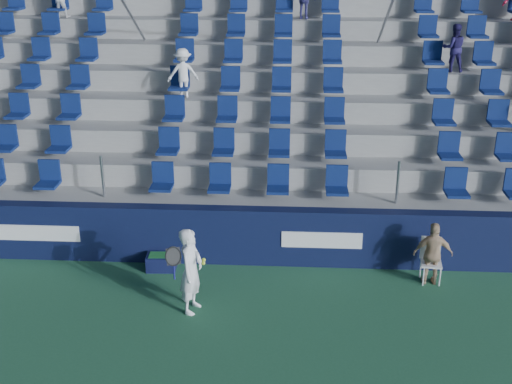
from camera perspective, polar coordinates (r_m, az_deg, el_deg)
ground at (r=10.60m, az=-2.00°, el=-14.29°), size 70.00×70.00×0.00m
sponsor_wall at (r=12.99m, az=-0.78°, el=-3.91°), size 24.00×0.32×1.20m
grandstand at (r=17.28m, az=0.37°, el=8.12°), size 24.00×8.17×6.63m
tennis_player at (r=11.35m, az=-5.80°, el=-6.96°), size 0.69×0.66×1.59m
line_judge_chair at (r=12.85m, az=15.27°, el=-5.55°), size 0.42×0.43×0.88m
line_judge at (r=12.67m, az=15.45°, el=-5.32°), size 0.75×0.34×1.26m
ball_bin at (r=13.05m, az=-8.41°, el=-6.12°), size 0.59×0.40×0.33m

